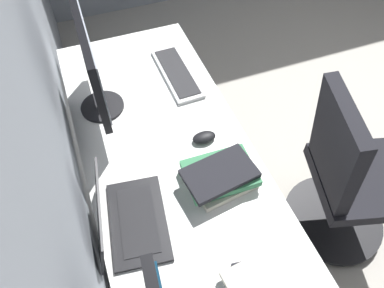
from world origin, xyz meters
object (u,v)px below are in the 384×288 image
Objects in this scene: book_stack_far at (221,176)px; office_chair at (344,181)px; monitor_primary at (91,64)px; laptop_leftmost at (123,218)px; mouse_main at (204,137)px; keyboard_main at (177,73)px; book_stack_near at (273,284)px; drawer_pedestal at (189,255)px.

office_chair is (-0.06, -0.65, -0.32)m from book_stack_far.
monitor_primary is at bearing 31.54° from book_stack_far.
laptop_leftmost is 0.50m from mouse_main.
monitor_primary is 1.27× the size of keyboard_main.
office_chair is at bearing -91.05° from laptop_leftmost.
office_chair reaches higher than book_stack_near.
keyboard_main is 0.67m from book_stack_far.
drawer_pedestal is 1.29× the size of monitor_primary.
laptop_leftmost reaches higher than book_stack_near.
book_stack_far is at bearing 174.96° from mouse_main.
mouse_main is at bearing -1.81° from book_stack_near.
book_stack_near is at bearing 179.84° from book_stack_far.
monitor_primary is 0.56× the size of office_chair.
drawer_pedestal is 0.94m from monitor_primary.
office_chair reaches higher than drawer_pedestal.
keyboard_main is (0.09, -0.40, -0.24)m from monitor_primary.
office_chair is at bearing -140.33° from keyboard_main.
book_stack_far reaches higher than keyboard_main.
keyboard_main is at bearing -3.92° from mouse_main.
book_stack_far is at bearing 84.34° from office_chair.
drawer_pedestal is 1.64× the size of keyboard_main.
laptop_leftmost is at bearing 175.39° from monitor_primary.
office_chair is at bearing -95.66° from book_stack_far.
monitor_primary reaches higher than drawer_pedestal.
monitor_primary reaches higher than book_stack_far.
drawer_pedestal is 6.68× the size of mouse_main.
book_stack_far reaches higher than book_stack_near.
laptop_leftmost reaches higher than mouse_main.
monitor_primary is 1.80× the size of book_stack_near.
drawer_pedestal is 0.56m from book_stack_near.
monitor_primary reaches higher than office_chair.
monitor_primary is 0.56m from mouse_main.
laptop_leftmost is 1.26× the size of book_stack_near.
book_stack_near is (-0.39, -0.40, -0.02)m from laptop_leftmost.
drawer_pedestal is at bearing -165.33° from monitor_primary.
monitor_primary is at bearing 19.17° from book_stack_near.
book_stack_near reaches higher than drawer_pedestal.
drawer_pedestal is 0.84m from office_chair.
laptop_leftmost is 1.28× the size of book_stack_far.
keyboard_main is 0.44m from mouse_main.
book_stack_near is (-0.33, -0.17, 0.41)m from drawer_pedestal.
laptop_leftmost is at bearing 76.17° from drawer_pedestal.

